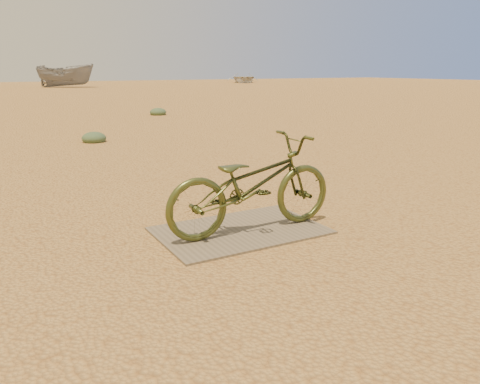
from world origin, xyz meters
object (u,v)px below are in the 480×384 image
plywood_board (240,230)px  boat_mid_right (65,76)px  bicycle (252,184)px  boat_far_right (243,78)px

plywood_board → boat_mid_right: boat_mid_right is taller
plywood_board → boat_mid_right: 39.92m
bicycle → boat_far_right: size_ratio=0.35×
bicycle → boat_mid_right: boat_mid_right is taller
plywood_board → boat_far_right: bearing=60.1°
boat_mid_right → boat_far_right: size_ratio=0.99×
boat_mid_right → boat_far_right: (20.00, 4.00, -0.46)m
plywood_board → boat_mid_right: (5.09, 39.58, 0.98)m
plywood_board → boat_mid_right: size_ratio=0.32×
plywood_board → boat_far_right: (25.10, 43.58, 0.52)m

